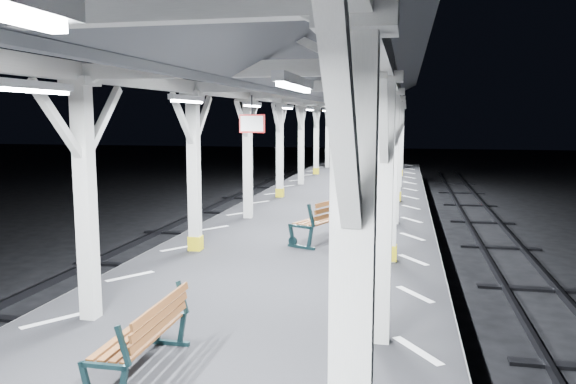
% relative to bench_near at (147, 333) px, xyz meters
% --- Properties ---
extents(ground, '(120.00, 120.00, 0.00)m').
position_rel_bench_near_xyz_m(ground, '(0.47, 3.39, -1.45)').
color(ground, black).
rests_on(ground, ground).
extents(platform, '(6.00, 50.00, 1.00)m').
position_rel_bench_near_xyz_m(platform, '(0.47, 3.39, -0.95)').
color(platform, black).
rests_on(platform, ground).
extents(hazard_stripes_left, '(1.00, 48.00, 0.01)m').
position_rel_bench_near_xyz_m(hazard_stripes_left, '(-1.98, 3.39, -0.44)').
color(hazard_stripes_left, silver).
rests_on(hazard_stripes_left, platform).
extents(hazard_stripes_right, '(1.00, 48.00, 0.01)m').
position_rel_bench_near_xyz_m(hazard_stripes_right, '(2.92, 3.39, -0.44)').
color(hazard_stripes_right, silver).
rests_on(hazard_stripes_right, platform).
extents(track_left, '(2.20, 60.00, 0.16)m').
position_rel_bench_near_xyz_m(track_left, '(-4.53, 3.39, -1.37)').
color(track_left, '#2D2D33').
rests_on(track_left, ground).
extents(canopy, '(5.40, 49.00, 4.65)m').
position_rel_bench_near_xyz_m(canopy, '(0.47, 3.37, 3.11)').
color(canopy, silver).
rests_on(canopy, platform).
extents(bench_near, '(0.59, 1.55, 0.83)m').
position_rel_bench_near_xyz_m(bench_near, '(0.00, 0.00, 0.00)').
color(bench_near, '#12292C').
rests_on(bench_near, platform).
extents(bench_mid, '(1.32, 1.95, 0.99)m').
position_rel_bench_near_xyz_m(bench_mid, '(1.02, 6.88, 0.08)').
color(bench_mid, '#12292C').
rests_on(bench_mid, platform).
extents(bench_far, '(1.07, 1.91, 0.98)m').
position_rel_bench_near_xyz_m(bench_far, '(1.17, 15.78, 0.08)').
color(bench_far, '#12292C').
rests_on(bench_far, platform).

